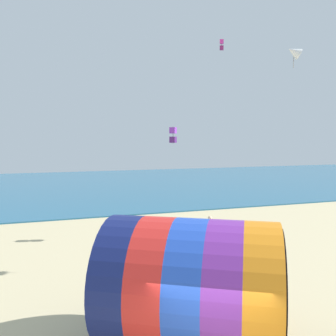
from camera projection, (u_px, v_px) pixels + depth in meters
The scene contains 6 objects.
sea at pixel (70, 186), 46.74m from camera, with size 120.00×40.00×0.10m, color #236084.
giant_inflatable_tube at pixel (192, 285), 10.47m from camera, with size 5.99×5.64×3.70m.
kite_purple_box at pixel (173, 135), 22.30m from camera, with size 0.49×0.49×0.99m.
kite_white_delta at pixel (294, 52), 17.33m from camera, with size 0.85×0.71×1.12m.
kite_magenta_box at pixel (222, 45), 27.05m from camera, with size 0.37×0.37×0.78m.
bystander_near_water at pixel (210, 231), 20.30m from camera, with size 0.41×0.31×1.76m.
Camera 1 is at (-3.60, -7.30, 5.93)m, focal length 40.00 mm.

